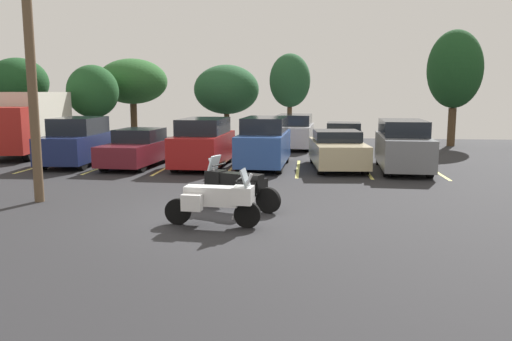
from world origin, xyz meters
TOP-DOWN VIEW (x-y plane):
  - ground at (0.00, 0.00)m, footprint 44.00×44.00m
  - motorcycle_touring at (0.20, -0.88)m, footprint 2.22×0.96m
  - motorcycle_second at (0.45, 0.83)m, footprint 2.15×1.19m
  - parking_stripes at (-0.74, 8.14)m, footprint 15.83×4.70m
  - car_navy at (-7.24, 8.35)m, footprint 1.96×4.35m
  - car_maroon at (-4.62, 8.25)m, footprint 2.07×4.63m
  - car_red at (-1.92, 8.22)m, footprint 1.96×4.41m
  - car_blue at (0.52, 8.41)m, footprint 1.95×4.57m
  - car_champagne at (3.41, 8.37)m, footprint 2.23×4.54m
  - car_grey at (5.88, 8.08)m, footprint 1.99×4.63m
  - car_far_silver at (1.52, 15.55)m, footprint 2.15×4.59m
  - car_far_black at (4.14, 15.50)m, footprint 2.17×4.43m
  - box_truck at (-11.15, 11.55)m, footprint 3.14×7.00m
  - utility_pole at (-5.12, 1.24)m, footprint 1.80×0.34m
  - tree_far_left at (-2.98, 21.00)m, footprint 4.16×4.16m
  - tree_rear at (10.24, 17.67)m, footprint 2.97×2.97m
  - tree_center_left at (-9.01, 20.56)m, footprint 4.44×4.44m
  - tree_far_right at (-15.31, 18.06)m, footprint 3.55×3.55m
  - tree_right at (1.14, 19.33)m, footprint 2.45×2.45m
  - tree_center_right at (-10.02, 16.62)m, footprint 2.91×2.91m

SIDE VIEW (x-z plane):
  - ground at x=0.00m, z-range -0.10..0.00m
  - parking_stripes at x=-0.74m, z-range 0.00..0.01m
  - motorcycle_touring at x=0.20m, z-range -0.04..1.28m
  - motorcycle_second at x=0.45m, z-range -0.04..1.32m
  - car_far_black at x=4.14m, z-range -0.01..1.39m
  - car_maroon at x=-4.62m, z-range -0.04..1.47m
  - car_champagne at x=3.41m, z-range -0.02..1.47m
  - car_far_silver at x=1.52m, z-range 0.00..1.80m
  - car_navy at x=-7.24m, z-range -0.02..1.93m
  - car_grey at x=5.88m, z-range 0.00..1.92m
  - car_red at x=-1.92m, z-range -0.01..1.94m
  - car_blue at x=0.52m, z-range 0.00..2.00m
  - box_truck at x=-11.15m, z-range 0.08..3.07m
  - tree_center_right at x=-10.02m, z-range 0.75..5.28m
  - tree_far_left at x=-2.98m, z-range 0.78..5.50m
  - tree_far_right at x=-15.31m, z-range 1.02..6.07m
  - tree_center_left at x=-9.01m, z-range 1.10..6.21m
  - tree_right at x=1.14m, z-range 1.02..6.29m
  - utility_pole at x=-5.12m, z-range 0.16..8.11m
  - tree_rear at x=10.24m, z-range 1.02..7.39m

